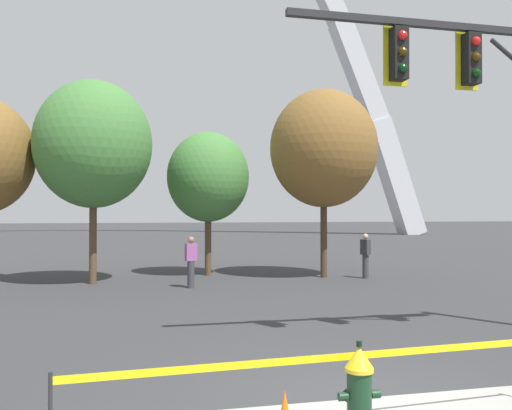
% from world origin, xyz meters
% --- Properties ---
extents(ground_plane, '(240.00, 240.00, 0.00)m').
position_xyz_m(ground_plane, '(0.00, 0.00, 0.00)').
color(ground_plane, '#333335').
extents(fire_hydrant, '(0.46, 0.48, 0.99)m').
position_xyz_m(fire_hydrant, '(-0.38, -0.95, 0.47)').
color(fire_hydrant, black).
rests_on(fire_hydrant, ground).
extents(caution_tape_barrier, '(5.66, 0.38, 0.86)m').
position_xyz_m(caution_tape_barrier, '(-0.63, -0.77, 0.60)').
color(caution_tape_barrier, '#232326').
rests_on(caution_tape_barrier, ground).
extents(monument_arch, '(55.77, 2.25, 43.18)m').
position_xyz_m(monument_arch, '(-0.00, 46.64, 19.18)').
color(monument_arch, silver).
rests_on(monument_arch, ground).
extents(tree_left_mid, '(3.82, 3.82, 6.69)m').
position_xyz_m(tree_left_mid, '(-3.93, 12.28, 4.58)').
color(tree_left_mid, brown).
rests_on(tree_left_mid, ground).
extents(tree_center_left, '(3.06, 3.06, 5.36)m').
position_xyz_m(tree_center_left, '(0.09, 13.85, 3.66)').
color(tree_center_left, brown).
rests_on(tree_center_left, ground).
extents(tree_center_right, '(3.89, 3.89, 6.81)m').
position_xyz_m(tree_center_right, '(4.08, 12.27, 4.66)').
color(tree_center_right, '#473323').
rests_on(tree_center_right, ground).
extents(pedestrian_walking_left, '(0.38, 0.28, 1.59)m').
position_xyz_m(pedestrian_walking_left, '(-0.90, 10.59, 0.82)').
color(pedestrian_walking_left, '#38383D').
rests_on(pedestrian_walking_left, ground).
extents(pedestrian_standing_center, '(0.30, 0.39, 1.59)m').
position_xyz_m(pedestrian_standing_center, '(5.42, 11.63, 0.82)').
color(pedestrian_standing_center, '#38383D').
rests_on(pedestrian_standing_center, ground).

